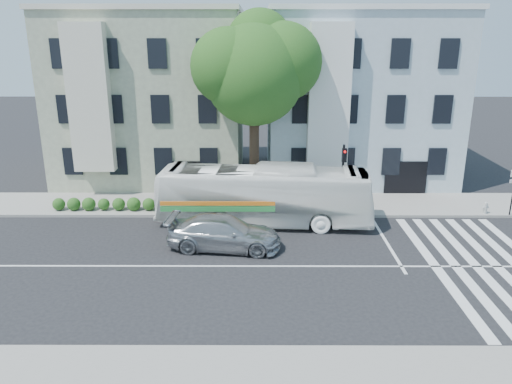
{
  "coord_description": "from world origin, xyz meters",
  "views": [
    {
      "loc": [
        0.19,
        -19.79,
        9.8
      ],
      "look_at": [
        0.12,
        3.18,
        2.4
      ],
      "focal_mm": 35.0,
      "sensor_mm": 36.0,
      "label": 1
    }
  ],
  "objects_px": {
    "sedan": "(224,233)",
    "fire_hydrant": "(485,207)",
    "traffic_signal": "(343,169)",
    "bus": "(264,195)"
  },
  "relations": [
    {
      "from": "bus",
      "to": "sedan",
      "type": "height_order",
      "value": "bus"
    },
    {
      "from": "sedan",
      "to": "traffic_signal",
      "type": "distance_m",
      "value": 8.51
    },
    {
      "from": "sedan",
      "to": "traffic_signal",
      "type": "relative_size",
      "value": 1.4
    },
    {
      "from": "traffic_signal",
      "to": "fire_hydrant",
      "type": "height_order",
      "value": "traffic_signal"
    },
    {
      "from": "traffic_signal",
      "to": "fire_hydrant",
      "type": "relative_size",
      "value": 5.53
    },
    {
      "from": "sedan",
      "to": "fire_hydrant",
      "type": "distance_m",
      "value": 14.88
    },
    {
      "from": "fire_hydrant",
      "to": "traffic_signal",
      "type": "bearing_deg",
      "value": 172.72
    },
    {
      "from": "fire_hydrant",
      "to": "bus",
      "type": "bearing_deg",
      "value": -174.89
    },
    {
      "from": "bus",
      "to": "sedan",
      "type": "xyz_separation_m",
      "value": [
        -1.92,
        -3.26,
        -0.8
      ]
    },
    {
      "from": "sedan",
      "to": "fire_hydrant",
      "type": "bearing_deg",
      "value": -66.48
    }
  ]
}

